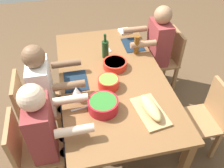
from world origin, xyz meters
TOP-DOWN VIEW (x-y plane):
  - ground_plane at (0.00, 0.00)m, footprint 8.00×8.00m
  - dining_table at (0.00, 0.00)m, footprint 1.91×1.07m
  - chair_far_center at (0.00, 0.86)m, footprint 0.40×0.40m
  - diner_far_center at (-0.00, 0.67)m, footprint 0.41×0.53m
  - chair_far_left at (-0.53, 0.86)m, footprint 0.40×0.40m
  - diner_far_left at (-0.53, 0.67)m, footprint 0.41×0.53m
  - chair_near_right at (0.53, -0.86)m, footprint 0.40×0.40m
  - diner_near_right at (0.53, -0.67)m, footprint 0.41×0.53m
  - chair_near_left at (-0.53, -0.86)m, footprint 0.40×0.40m
  - serving_bowl_salad at (-0.15, 0.07)m, footprint 0.21×0.21m
  - serving_bowl_fruit at (0.14, -0.06)m, footprint 0.25×0.25m
  - serving_bowl_greens at (-0.43, 0.17)m, footprint 0.27×0.27m
  - cutting_board at (-0.56, -0.22)m, footprint 0.43×0.28m
  - bread_loaf at (-0.56, -0.22)m, footprint 0.33×0.16m
  - wine_bottle at (0.35, 0.00)m, footprint 0.08×0.08m
  - beer_bottle at (0.35, -0.36)m, footprint 0.06×0.06m
  - wine_glass at (-0.27, 0.38)m, footprint 0.08×0.08m
  - placemat_far_center at (0.00, 0.37)m, footprint 0.32×0.23m
  - fork_far_left at (-0.39, 0.37)m, footprint 0.04×0.17m
  - placemat_near_right at (0.53, -0.37)m, footprint 0.32×0.23m
  - carving_knife at (0.54, -0.05)m, footprint 0.23×0.07m
  - napkin_stack at (0.85, -0.36)m, footprint 0.16×0.16m

SIDE VIEW (x-z plane):
  - ground_plane at x=0.00m, z-range 0.00..0.00m
  - chair_far_center at x=0.00m, z-range 0.06..0.91m
  - chair_far_left at x=-0.53m, z-range 0.06..0.91m
  - chair_near_right at x=0.53m, z-range 0.06..0.91m
  - chair_near_left at x=-0.53m, z-range 0.06..0.91m
  - dining_table at x=0.00m, z-range 0.30..1.04m
  - diner_far_center at x=0.00m, z-range 0.10..1.30m
  - diner_far_left at x=-0.53m, z-range 0.10..1.30m
  - diner_near_right at x=0.53m, z-range 0.10..1.30m
  - placemat_far_center at x=0.00m, z-range 0.74..0.75m
  - placemat_near_right at x=0.53m, z-range 0.74..0.75m
  - fork_far_left at x=-0.39m, z-range 0.74..0.75m
  - carving_knife at x=0.54m, z-range 0.74..0.75m
  - cutting_board at x=-0.56m, z-range 0.74..0.76m
  - napkin_stack at x=0.85m, z-range 0.74..0.76m
  - serving_bowl_fruit at x=0.14m, z-range 0.75..0.82m
  - serving_bowl_salad at x=-0.15m, z-range 0.75..0.85m
  - serving_bowl_greens at x=-0.43m, z-range 0.75..0.86m
  - bread_loaf at x=-0.56m, z-range 0.76..0.85m
  - wine_bottle at x=0.35m, z-range 0.70..0.99m
  - beer_bottle at x=0.35m, z-range 0.74..0.96m
  - wine_glass at x=-0.27m, z-range 0.77..0.94m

